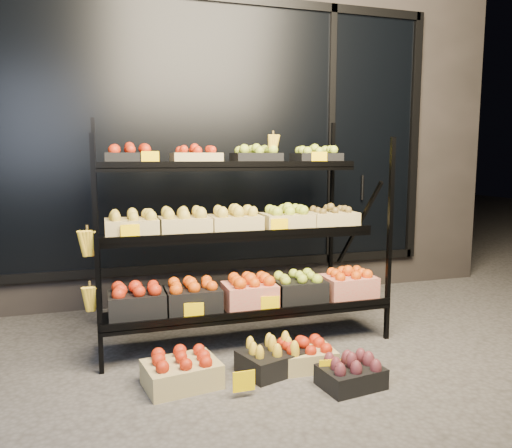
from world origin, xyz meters
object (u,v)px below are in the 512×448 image
object	(u,v)px
display_rack	(238,234)
floor_crate_midleft	(273,357)
floor_crate_midright	(305,354)
floor_crate_left	(182,370)

from	to	relation	value
display_rack	floor_crate_midleft	world-z (taller)	display_rack
floor_crate_midleft	floor_crate_midright	distance (m)	0.22
floor_crate_left	floor_crate_midleft	distance (m)	0.59
floor_crate_left	floor_crate_midright	world-z (taller)	floor_crate_left
floor_crate_left	floor_crate_midright	bearing A→B (deg)	-7.59
floor_crate_left	floor_crate_midleft	bearing A→B (deg)	-6.35
display_rack	floor_crate_left	xyz separation A→B (m)	(-0.55, -0.74, -0.69)
display_rack	floor_crate_midleft	distance (m)	0.99
display_rack	floor_crate_left	distance (m)	1.15
display_rack	floor_crate_midright	size ratio (longest dim) A/B	5.78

